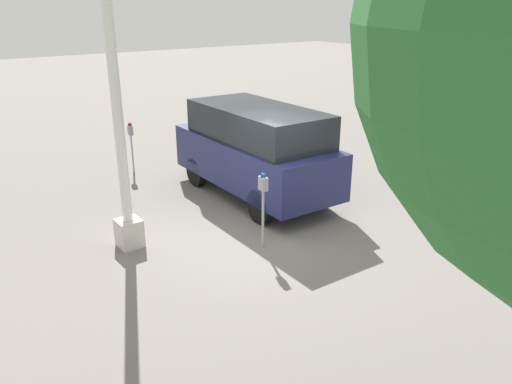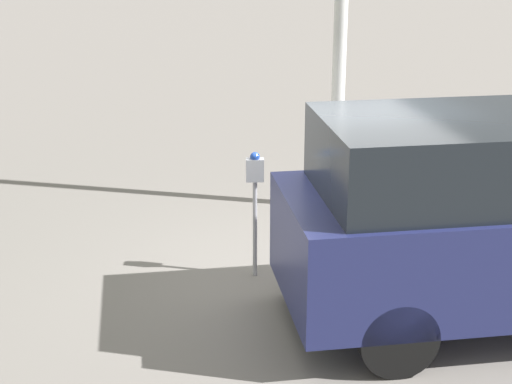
{
  "view_description": "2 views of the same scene",
  "coord_description": "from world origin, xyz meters",
  "px_view_note": "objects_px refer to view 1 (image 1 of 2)",
  "views": [
    {
      "loc": [
        -7.37,
        5.72,
        4.39
      ],
      "look_at": [
        -0.47,
        0.43,
        1.1
      ],
      "focal_mm": 35.0,
      "sensor_mm": 36.0,
      "label": 1
    },
    {
      "loc": [
        -2.27,
        -7.8,
        3.97
      ],
      "look_at": [
        -0.49,
        0.87,
        0.85
      ],
      "focal_mm": 55.0,
      "sensor_mm": 36.0,
      "label": 2
    }
  ],
  "objects_px": {
    "parked_van": "(256,149)",
    "parking_meter_far": "(131,136)",
    "parking_meter_near": "(263,193)",
    "lamp_post": "(118,116)"
  },
  "relations": [
    {
      "from": "lamp_post",
      "to": "parked_van",
      "type": "bearing_deg",
      "value": -79.16
    },
    {
      "from": "parked_van",
      "to": "parking_meter_near",
      "type": "bearing_deg",
      "value": 148.31
    },
    {
      "from": "parking_meter_near",
      "to": "lamp_post",
      "type": "xyz_separation_m",
      "value": [
        1.58,
        2.02,
        1.44
      ]
    },
    {
      "from": "parking_meter_far",
      "to": "parked_van",
      "type": "bearing_deg",
      "value": -146.13
    },
    {
      "from": "parking_meter_near",
      "to": "parked_van",
      "type": "relative_size",
      "value": 0.32
    },
    {
      "from": "parking_meter_far",
      "to": "lamp_post",
      "type": "distance_m",
      "value": 4.9
    },
    {
      "from": "lamp_post",
      "to": "parking_meter_far",
      "type": "bearing_deg",
      "value": -25.35
    },
    {
      "from": "parked_van",
      "to": "parking_meter_far",
      "type": "bearing_deg",
      "value": 27.01
    },
    {
      "from": "parking_meter_far",
      "to": "parking_meter_near",
      "type": "bearing_deg",
      "value": -170.1
    },
    {
      "from": "parking_meter_near",
      "to": "parking_meter_far",
      "type": "distance_m",
      "value": 5.79
    }
  ]
}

